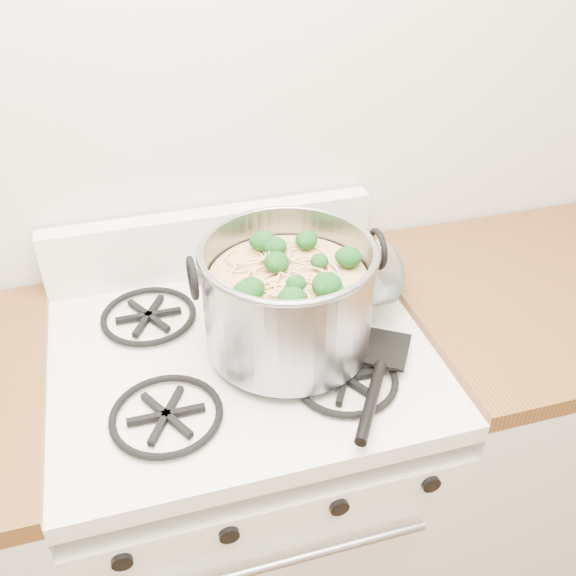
% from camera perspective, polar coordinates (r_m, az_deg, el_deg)
% --- Properties ---
extents(gas_range, '(0.76, 0.66, 0.92)m').
position_cam_1_polar(gas_range, '(1.66, -3.44, -17.77)').
color(gas_range, white).
rests_on(gas_range, ground).
extents(counter_left, '(0.25, 0.65, 0.92)m').
position_cam_1_polar(counter_left, '(1.66, -21.85, -19.88)').
color(counter_left, silver).
rests_on(counter_left, ground).
extents(counter_right, '(1.00, 0.65, 0.92)m').
position_cam_1_polar(counter_right, '(1.94, 23.07, -10.14)').
color(counter_right, silver).
rests_on(counter_right, ground).
extents(stock_pot, '(0.37, 0.34, 0.23)m').
position_cam_1_polar(stock_pot, '(1.23, 0.00, -1.02)').
color(stock_pot, gray).
rests_on(stock_pot, gas_range).
extents(spatula, '(0.41, 0.42, 0.02)m').
position_cam_1_polar(spatula, '(1.28, 8.67, -5.14)').
color(spatula, black).
rests_on(spatula, gas_range).
extents(glass_bowl, '(0.14, 0.14, 0.03)m').
position_cam_1_polar(glass_bowl, '(1.43, 4.64, 0.14)').
color(glass_bowl, white).
rests_on(glass_bowl, gas_range).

